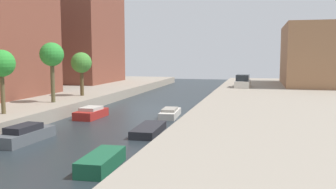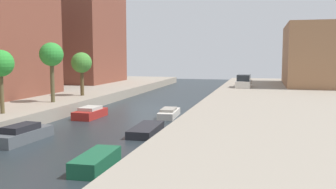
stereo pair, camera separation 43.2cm
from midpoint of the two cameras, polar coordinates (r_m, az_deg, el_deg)
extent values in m
plane|color=#232B30|center=(34.38, -2.46, -2.18)|extent=(84.00, 84.00, 0.00)
cube|color=gray|center=(41.25, -22.80, -0.55)|extent=(20.00, 64.00, 1.00)
cube|color=gray|center=(33.19, 23.15, -2.11)|extent=(20.00, 64.00, 1.00)
cube|color=brown|center=(56.04, -13.51, 13.11)|extent=(10.00, 11.94, 21.79)
cube|color=#9E704C|center=(52.43, 23.52, 5.68)|extent=(10.00, 14.43, 7.97)
cylinder|color=brown|center=(27.36, -24.15, 0.19)|extent=(0.28, 0.28, 2.81)
sphere|color=#2B8E2F|center=(27.24, -24.34, 4.48)|extent=(1.84, 1.84, 1.84)
cylinder|color=brown|center=(32.42, -17.26, 1.81)|extent=(0.34, 0.34, 3.36)
sphere|color=#2D8C32|center=(32.34, -17.39, 6.01)|extent=(1.99, 1.99, 1.99)
cylinder|color=#4F4026|center=(36.99, -12.96, 1.82)|extent=(0.36, 0.36, 2.55)
sphere|color=#418433|center=(36.90, -13.04, 4.89)|extent=(2.02, 2.02, 2.02)
cube|color=beige|center=(46.63, 12.03, 1.64)|extent=(1.88, 4.54, 0.80)
cube|color=#1E2328|center=(46.23, 12.03, 2.58)|extent=(1.61, 2.52, 0.77)
cube|color=#4C5156|center=(22.84, -21.10, -6.05)|extent=(1.51, 4.03, 0.66)
cube|color=black|center=(22.57, -21.46, -4.87)|extent=(1.22, 2.24, 0.37)
cube|color=maroon|center=(29.80, -11.66, -2.98)|extent=(1.64, 3.32, 0.64)
cube|color=#B2ADA3|center=(29.74, -11.67, -2.12)|extent=(1.36, 1.84, 0.25)
cube|color=#195638|center=(16.66, -10.44, -10.22)|extent=(1.39, 3.27, 0.68)
cube|color=#232328|center=(23.46, -2.89, -5.51)|extent=(1.66, 4.12, 0.50)
cube|color=beige|center=(29.62, 0.60, -3.02)|extent=(1.46, 3.76, 0.53)
cube|color=gray|center=(29.41, 0.52, -2.36)|extent=(1.18, 2.09, 0.20)
camera|label=1|loc=(0.22, -89.66, 0.04)|focal=39.01mm
camera|label=2|loc=(0.22, 90.34, -0.04)|focal=39.01mm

